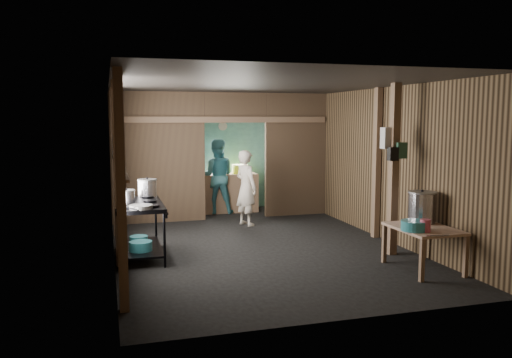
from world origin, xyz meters
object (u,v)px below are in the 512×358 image
object	(u,v)px
prep_table	(423,248)
stove_pot_large	(147,189)
gas_range	(139,230)
pink_bucket	(425,226)
yellow_tub	(240,169)
cook	(246,188)
stock_pot	(422,208)

from	to	relation	value
prep_table	stove_pot_large	size ratio (longest dim) A/B	3.25
gas_range	pink_bucket	distance (m)	4.08
stove_pot_large	yellow_tub	bearing A→B (deg)	51.78
prep_table	stove_pot_large	bearing A→B (deg)	147.64
stove_pot_large	cook	size ratio (longest dim) A/B	0.21
stove_pot_large	prep_table	bearing A→B (deg)	-32.36
gas_range	cook	world-z (taller)	cook
gas_range	pink_bucket	xyz separation A→B (m)	(3.55, -1.99, 0.26)
gas_range	yellow_tub	size ratio (longest dim) A/B	3.87
gas_range	cook	xyz separation A→B (m)	(2.15, 1.86, 0.32)
stove_pot_large	stock_pot	size ratio (longest dim) A/B	0.66
pink_bucket	stove_pot_large	bearing A→B (deg)	143.52
pink_bucket	yellow_tub	bearing A→B (deg)	101.91
stove_pot_large	cook	xyz separation A→B (m)	(1.98, 1.34, -0.23)
pink_bucket	cook	world-z (taller)	cook
prep_table	stock_pot	world-z (taller)	stock_pot
prep_table	yellow_tub	xyz separation A→B (m)	(-1.29, 5.10, 0.65)
stock_pot	yellow_tub	bearing A→B (deg)	106.65
gas_range	yellow_tub	xyz separation A→B (m)	(2.42, 3.38, 0.54)
gas_range	stock_pot	world-z (taller)	stock_pot
gas_range	prep_table	world-z (taller)	gas_range
gas_range	stove_pot_large	size ratio (longest dim) A/B	4.55
stock_pot	yellow_tub	distance (m)	5.02
gas_range	stove_pot_large	xyz separation A→B (m)	(0.17, 0.52, 0.55)
stove_pot_large	cook	world-z (taller)	cook
stock_pot	pink_bucket	size ratio (longest dim) A/B	2.80
yellow_tub	cook	xyz separation A→B (m)	(-0.27, -1.52, -0.22)
gas_range	cook	size ratio (longest dim) A/B	0.96
stock_pot	yellow_tub	size ratio (longest dim) A/B	1.29
yellow_tub	cook	distance (m)	1.56
gas_range	stove_pot_large	distance (m)	0.77
gas_range	cook	bearing A→B (deg)	40.79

